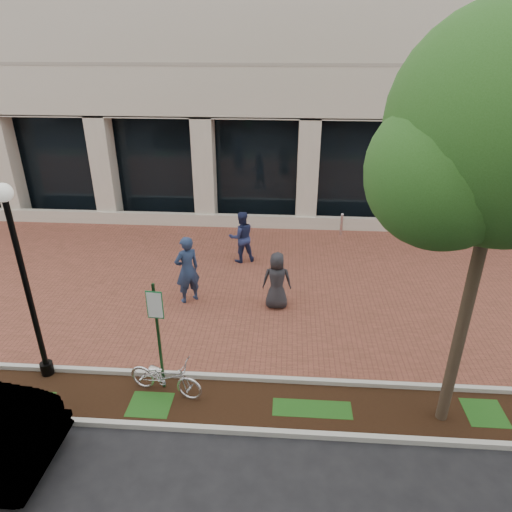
# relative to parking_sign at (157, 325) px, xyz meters

# --- Properties ---
(ground) EXTENTS (120.00, 120.00, 0.00)m
(ground) POSITION_rel_parking_sign_xyz_m (1.29, 4.86, -1.62)
(ground) COLOR black
(ground) RESTS_ON ground
(brick_plaza) EXTENTS (40.00, 9.00, 0.01)m
(brick_plaza) POSITION_rel_parking_sign_xyz_m (1.29, 4.86, -1.62)
(brick_plaza) COLOR brown
(brick_plaza) RESTS_ON ground
(planting_strip) EXTENTS (40.00, 1.50, 0.01)m
(planting_strip) POSITION_rel_parking_sign_xyz_m (1.29, -0.39, -1.62)
(planting_strip) COLOR black
(planting_strip) RESTS_ON ground
(curb_plaza_side) EXTENTS (40.00, 0.12, 0.12)m
(curb_plaza_side) POSITION_rel_parking_sign_xyz_m (1.29, 0.36, -1.56)
(curb_plaza_side) COLOR #BAB9AF
(curb_plaza_side) RESTS_ON ground
(curb_street_side) EXTENTS (40.00, 0.12, 0.12)m
(curb_street_side) POSITION_rel_parking_sign_xyz_m (1.29, -1.14, -1.56)
(curb_street_side) COLOR #BAB9AF
(curb_street_side) RESTS_ON ground
(parking_sign) EXTENTS (0.34, 0.07, 2.57)m
(parking_sign) POSITION_rel_parking_sign_xyz_m (0.00, 0.00, 0.00)
(parking_sign) COLOR #153C1B
(parking_sign) RESTS_ON ground
(lamppost) EXTENTS (0.36, 0.36, 4.44)m
(lamppost) POSITION_rel_parking_sign_xyz_m (-2.72, 0.26, 0.88)
(lamppost) COLOR black
(lamppost) RESTS_ON ground
(street_tree) EXTENTS (4.33, 3.61, 7.48)m
(street_tree) POSITION_rel_parking_sign_xyz_m (5.79, -0.42, 3.83)
(street_tree) COLOR #453927
(street_tree) RESTS_ON ground
(locked_bicycle) EXTENTS (1.76, 0.97, 0.88)m
(locked_bicycle) POSITION_rel_parking_sign_xyz_m (0.10, -0.15, -1.18)
(locked_bicycle) COLOR silver
(locked_bicycle) RESTS_ON ground
(pedestrian_left) EXTENTS (0.87, 0.82, 2.00)m
(pedestrian_left) POSITION_rel_parking_sign_xyz_m (-0.19, 3.61, -0.62)
(pedestrian_left) COLOR navy
(pedestrian_left) RESTS_ON ground
(pedestrian_mid) EXTENTS (1.04, 0.93, 1.77)m
(pedestrian_mid) POSITION_rel_parking_sign_xyz_m (1.07, 6.29, -0.74)
(pedestrian_mid) COLOR navy
(pedestrian_mid) RESTS_ON ground
(pedestrian_right) EXTENTS (0.82, 0.54, 1.65)m
(pedestrian_right) POSITION_rel_parking_sign_xyz_m (2.33, 3.47, -0.80)
(pedestrian_right) COLOR #242428
(pedestrian_right) RESTS_ON ground
(bollard) EXTENTS (0.12, 0.12, 0.89)m
(bollard) POSITION_rel_parking_sign_xyz_m (4.63, 8.80, -1.17)
(bollard) COLOR silver
(bollard) RESTS_ON ground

